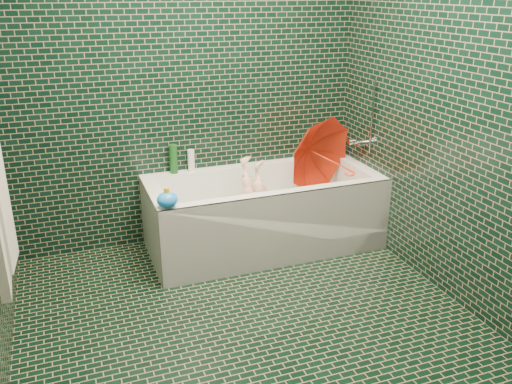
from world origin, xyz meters
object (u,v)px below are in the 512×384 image
object	(u,v)px
rubber_duck	(317,151)
child	(259,209)
bathtub	(264,220)
umbrella	(330,160)
bath_toy	(167,200)

from	to	relation	value
rubber_duck	child	bearing A→B (deg)	-156.40
rubber_duck	bathtub	bearing A→B (deg)	-154.70
umbrella	child	bearing A→B (deg)	162.59
child	umbrella	world-z (taller)	umbrella
umbrella	bathtub	bearing A→B (deg)	162.55
umbrella	rubber_duck	xyz separation A→B (m)	(0.04, 0.31, -0.02)
bathtub	umbrella	distance (m)	0.68
bathtub	umbrella	size ratio (longest dim) A/B	2.85
bathtub	rubber_duck	xyz separation A→B (m)	(0.58, 0.33, 0.39)
bathtub	bath_toy	size ratio (longest dim) A/B	11.08
child	bathtub	bearing A→B (deg)	75.11
child	umbrella	size ratio (longest dim) A/B	1.33
bath_toy	child	bearing A→B (deg)	35.07
child	rubber_duck	size ratio (longest dim) A/B	6.21
bath_toy	rubber_duck	bearing A→B (deg)	37.23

